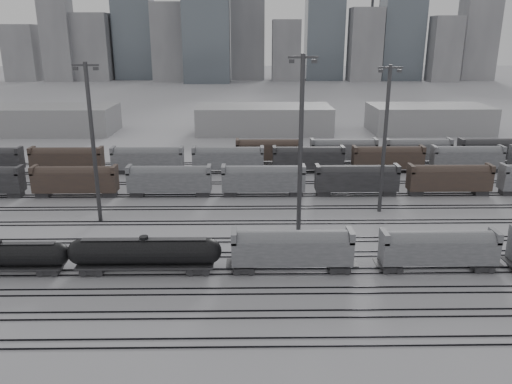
{
  "coord_description": "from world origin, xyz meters",
  "views": [
    {
      "loc": [
        5.35,
        -54.96,
        27.91
      ],
      "look_at": [
        6.51,
        21.36,
        4.0
      ],
      "focal_mm": 35.0,
      "sensor_mm": 36.0,
      "label": 1
    }
  ],
  "objects_px": {
    "tank_car_a": "(0,256)",
    "hopper_car_a": "(292,247)",
    "tank_car_b": "(145,253)",
    "hopper_car_b": "(439,247)",
    "light_mast_c": "(301,142)"
  },
  "relations": [
    {
      "from": "hopper_car_b",
      "to": "light_mast_c",
      "type": "xyz_separation_m",
      "value": [
        -15.88,
        13.49,
        10.48
      ]
    },
    {
      "from": "hopper_car_a",
      "to": "hopper_car_b",
      "type": "relative_size",
      "value": 1.04
    },
    {
      "from": "hopper_car_a",
      "to": "light_mast_c",
      "type": "distance_m",
      "value": 17.14
    },
    {
      "from": "tank_car_a",
      "to": "light_mast_c",
      "type": "bearing_deg",
      "value": 19.68
    },
    {
      "from": "tank_car_a",
      "to": "light_mast_c",
      "type": "relative_size",
      "value": 0.66
    },
    {
      "from": "tank_car_a",
      "to": "tank_car_b",
      "type": "bearing_deg",
      "value": -0.0
    },
    {
      "from": "tank_car_b",
      "to": "tank_car_a",
      "type": "bearing_deg",
      "value": 180.0
    },
    {
      "from": "hopper_car_b",
      "to": "light_mast_c",
      "type": "relative_size",
      "value": 0.56
    },
    {
      "from": "tank_car_a",
      "to": "hopper_car_b",
      "type": "relative_size",
      "value": 1.19
    },
    {
      "from": "hopper_car_a",
      "to": "hopper_car_b",
      "type": "bearing_deg",
      "value": -0.0
    },
    {
      "from": "tank_car_b",
      "to": "hopper_car_a",
      "type": "relative_size",
      "value": 1.26
    },
    {
      "from": "tank_car_a",
      "to": "hopper_car_a",
      "type": "distance_m",
      "value": 35.59
    },
    {
      "from": "tank_car_b",
      "to": "hopper_car_b",
      "type": "distance_m",
      "value": 36.0
    },
    {
      "from": "tank_car_a",
      "to": "tank_car_b",
      "type": "relative_size",
      "value": 0.9
    },
    {
      "from": "light_mast_c",
      "to": "tank_car_b",
      "type": "bearing_deg",
      "value": -146.15
    }
  ]
}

